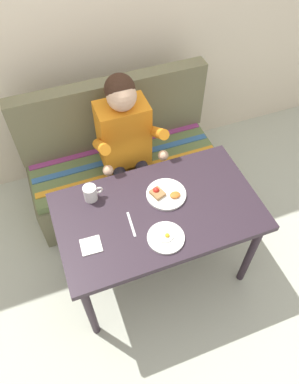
{
  "coord_description": "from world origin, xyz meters",
  "views": [
    {
      "loc": [
        -0.48,
        -1.13,
        2.45
      ],
      "look_at": [
        0.0,
        0.15,
        0.72
      ],
      "focal_mm": 33.72,
      "sensor_mm": 36.0,
      "label": 1
    }
  ],
  "objects_px": {
    "table": "(158,218)",
    "coffee_mug": "(91,193)",
    "couch": "(123,166)",
    "napkin": "(91,246)",
    "fork": "(131,224)",
    "person": "(127,142)",
    "plate_breakfast": "(165,194)",
    "plate_eggs": "(166,237)"
  },
  "relations": [
    {
      "from": "table",
      "to": "couch",
      "type": "relative_size",
      "value": 0.83
    },
    {
      "from": "couch",
      "to": "napkin",
      "type": "relative_size",
      "value": 12.85
    },
    {
      "from": "napkin",
      "to": "table",
      "type": "bearing_deg",
      "value": 12.51
    },
    {
      "from": "plate_eggs",
      "to": "coffee_mug",
      "type": "bearing_deg",
      "value": 127.03
    },
    {
      "from": "plate_breakfast",
      "to": "fork",
      "type": "distance_m",
      "value": 0.29
    },
    {
      "from": "table",
      "to": "couch",
      "type": "distance_m",
      "value": 0.83
    },
    {
      "from": "person",
      "to": "plate_eggs",
      "type": "xyz_separation_m",
      "value": [
        -0.03,
        -0.78,
        -0.0
      ]
    },
    {
      "from": "fork",
      "to": "person",
      "type": "bearing_deg",
      "value": 77.93
    },
    {
      "from": "coffee_mug",
      "to": "napkin",
      "type": "xyz_separation_m",
      "value": [
        -0.09,
        -0.32,
        -0.05
      ]
    },
    {
      "from": "couch",
      "to": "napkin",
      "type": "distance_m",
      "value": 1.04
    },
    {
      "from": "table",
      "to": "fork",
      "type": "xyz_separation_m",
      "value": [
        -0.18,
        -0.04,
        0.08
      ]
    },
    {
      "from": "table",
      "to": "couch",
      "type": "xyz_separation_m",
      "value": [
        0.0,
        0.76,
        -0.32
      ]
    },
    {
      "from": "plate_breakfast",
      "to": "coffee_mug",
      "type": "relative_size",
      "value": 2.04
    },
    {
      "from": "coffee_mug",
      "to": "napkin",
      "type": "distance_m",
      "value": 0.33
    },
    {
      "from": "table",
      "to": "napkin",
      "type": "xyz_separation_m",
      "value": [
        -0.43,
        -0.1,
        0.09
      ]
    },
    {
      "from": "couch",
      "to": "person",
      "type": "relative_size",
      "value": 1.19
    },
    {
      "from": "plate_eggs",
      "to": "plate_breakfast",
      "type": "bearing_deg",
      "value": 68.6
    },
    {
      "from": "plate_breakfast",
      "to": "plate_eggs",
      "type": "relative_size",
      "value": 1.16
    },
    {
      "from": "table",
      "to": "coffee_mug",
      "type": "distance_m",
      "value": 0.43
    },
    {
      "from": "table",
      "to": "plate_eggs",
      "type": "bearing_deg",
      "value": -99.4
    },
    {
      "from": "person",
      "to": "fork",
      "type": "height_order",
      "value": "person"
    },
    {
      "from": "plate_eggs",
      "to": "coffee_mug",
      "type": "height_order",
      "value": "coffee_mug"
    },
    {
      "from": "table",
      "to": "coffee_mug",
      "type": "xyz_separation_m",
      "value": [
        -0.34,
        0.22,
        0.13
      ]
    },
    {
      "from": "person",
      "to": "coffee_mug",
      "type": "xyz_separation_m",
      "value": [
        -0.34,
        -0.37,
        0.04
      ]
    },
    {
      "from": "napkin",
      "to": "fork",
      "type": "xyz_separation_m",
      "value": [
        0.25,
        0.05,
        -0.0
      ]
    },
    {
      "from": "person",
      "to": "plate_breakfast",
      "type": "relative_size",
      "value": 5.03
    },
    {
      "from": "person",
      "to": "coffee_mug",
      "type": "bearing_deg",
      "value": -132.98
    },
    {
      "from": "table",
      "to": "person",
      "type": "relative_size",
      "value": 0.99
    },
    {
      "from": "plate_breakfast",
      "to": "napkin",
      "type": "distance_m",
      "value": 0.54
    },
    {
      "from": "plate_breakfast",
      "to": "fork",
      "type": "relative_size",
      "value": 1.42
    },
    {
      "from": "table",
      "to": "coffee_mug",
      "type": "bearing_deg",
      "value": 147.46
    },
    {
      "from": "napkin",
      "to": "fork",
      "type": "relative_size",
      "value": 0.66
    },
    {
      "from": "plate_eggs",
      "to": "fork",
      "type": "bearing_deg",
      "value": 134.44
    },
    {
      "from": "couch",
      "to": "person",
      "type": "distance_m",
      "value": 0.45
    },
    {
      "from": "table",
      "to": "plate_breakfast",
      "type": "xyz_separation_m",
      "value": [
        0.08,
        0.09,
        0.09
      ]
    },
    {
      "from": "fork",
      "to": "napkin",
      "type": "bearing_deg",
      "value": -163.75
    },
    {
      "from": "table",
      "to": "coffee_mug",
      "type": "relative_size",
      "value": 10.17
    },
    {
      "from": "person",
      "to": "fork",
      "type": "bearing_deg",
      "value": -106.08
    },
    {
      "from": "couch",
      "to": "plate_breakfast",
      "type": "xyz_separation_m",
      "value": [
        0.08,
        -0.68,
        0.41
      ]
    },
    {
      "from": "couch",
      "to": "plate_breakfast",
      "type": "relative_size",
      "value": 5.98
    },
    {
      "from": "table",
      "to": "napkin",
      "type": "bearing_deg",
      "value": -167.49
    },
    {
      "from": "plate_eggs",
      "to": "couch",
      "type": "bearing_deg",
      "value": 88.08
    }
  ]
}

